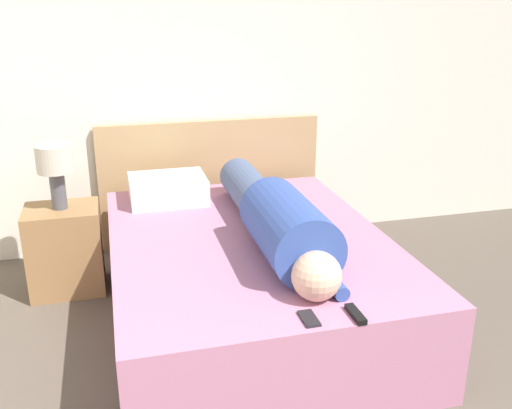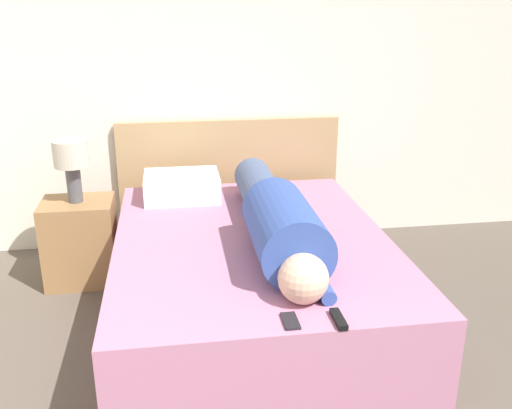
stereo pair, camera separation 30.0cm
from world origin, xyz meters
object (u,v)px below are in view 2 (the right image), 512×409
object	(u,v)px
person_lying	(277,220)
cell_phone	(290,321)
tv_remote	(339,319)
bed	(252,277)
nightstand	(81,241)
pillow_near_headboard	(182,186)
table_lamp	(71,160)

from	to	relation	value
person_lying	cell_phone	size ratio (longest dim) A/B	12.94
tv_remote	cell_phone	world-z (taller)	tv_remote
bed	cell_phone	size ratio (longest dim) A/B	15.74
nightstand	person_lying	world-z (taller)	person_lying
nightstand	tv_remote	size ratio (longest dim) A/B	3.73
bed	person_lying	distance (m)	0.45
bed	pillow_near_headboard	distance (m)	0.90
person_lying	pillow_near_headboard	xyz separation A→B (m)	(-0.49, 0.89, -0.07)
nightstand	cell_phone	xyz separation A→B (m)	(1.08, -1.57, 0.24)
table_lamp	cell_phone	size ratio (longest dim) A/B	3.10
bed	person_lying	bearing A→B (deg)	-49.44
bed	tv_remote	distance (m)	1.01
pillow_near_headboard	tv_remote	distance (m)	1.80
person_lying	bed	bearing A→B (deg)	130.56
bed	tv_remote	size ratio (longest dim) A/B	13.64
bed	nightstand	size ratio (longest dim) A/B	3.66
nightstand	cell_phone	size ratio (longest dim) A/B	4.31
tv_remote	cell_phone	bearing A→B (deg)	172.55
pillow_near_headboard	cell_phone	distance (m)	1.72
tv_remote	cell_phone	distance (m)	0.20
bed	nightstand	bearing A→B (deg)	148.68
pillow_near_headboard	cell_phone	world-z (taller)	pillow_near_headboard
table_lamp	tv_remote	world-z (taller)	table_lamp
bed	table_lamp	distance (m)	1.36
pillow_near_headboard	bed	bearing A→B (deg)	-63.73
table_lamp	pillow_near_headboard	bearing A→B (deg)	9.15
pillow_near_headboard	cell_phone	bearing A→B (deg)	-76.65
bed	nightstand	xyz separation A→B (m)	(-1.05, 0.64, 0.02)
bed	pillow_near_headboard	world-z (taller)	pillow_near_headboard
table_lamp	tv_remote	distance (m)	2.07
table_lamp	person_lying	xyz separation A→B (m)	(1.17, -0.78, -0.17)
nightstand	table_lamp	xyz separation A→B (m)	(0.00, 0.00, 0.56)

